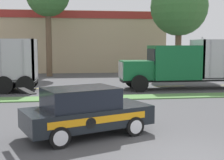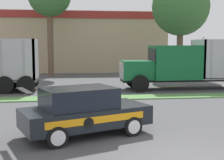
# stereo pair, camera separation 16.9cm
# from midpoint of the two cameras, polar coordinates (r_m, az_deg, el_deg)

# --- Properties ---
(ground_plane) EXTENTS (600.00, 600.00, 0.00)m
(ground_plane) POSITION_cam_midpoint_polar(r_m,az_deg,el_deg) (9.05, 13.43, -13.88)
(ground_plane) COLOR #474749
(grass_verge) EXTENTS (120.00, 1.60, 0.06)m
(grass_verge) POSITION_cam_midpoint_polar(r_m,az_deg,el_deg) (18.66, 2.41, -3.16)
(grass_verge) COLOR #517F42
(grass_verge) RESTS_ON ground_plane
(centre_line_3) EXTENTS (2.40, 0.14, 0.01)m
(centre_line_3) POSITION_cam_midpoint_polar(r_m,az_deg,el_deg) (23.40, -15.23, -1.51)
(centre_line_3) COLOR yellow
(centre_line_3) RESTS_ON ground_plane
(centre_line_4) EXTENTS (2.40, 0.14, 0.01)m
(centre_line_4) POSITION_cam_midpoint_polar(r_m,az_deg,el_deg) (23.25, -1.94, -1.34)
(centre_line_4) COLOR yellow
(centre_line_4) RESTS_ON ground_plane
(centre_line_5) EXTENTS (2.40, 0.14, 0.01)m
(centre_line_5) POSITION_cam_midpoint_polar(r_m,az_deg,el_deg) (24.33, 10.83, -1.11)
(centre_line_5) COLOR yellow
(centre_line_5) RESTS_ON ground_plane
(dump_truck_lead) EXTENTS (11.83, 2.73, 3.69)m
(dump_truck_lead) POSITION_cam_midpoint_polar(r_m,az_deg,el_deg) (23.02, 14.20, 2.58)
(dump_truck_lead) COLOR black
(dump_truck_lead) RESTS_ON ground_plane
(rally_car) EXTENTS (4.73, 3.34, 1.71)m
(rally_car) POSITION_cam_midpoint_polar(r_m,az_deg,el_deg) (10.83, -4.77, -5.60)
(rally_car) COLOR black
(rally_car) RESTS_ON ground_plane
(store_building_backdrop) EXTENTS (25.81, 12.10, 6.99)m
(store_building_backdrop) POSITION_cam_midpoint_polar(r_m,az_deg,el_deg) (41.37, -9.76, 6.77)
(store_building_backdrop) COLOR tan
(store_building_backdrop) RESTS_ON ground_plane
(tree_behind_centre) EXTENTS (5.42, 5.42, 10.81)m
(tree_behind_centre) POSITION_cam_midpoint_polar(r_m,az_deg,el_deg) (31.03, 12.62, 13.87)
(tree_behind_centre) COLOR brown
(tree_behind_centre) RESTS_ON ground_plane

